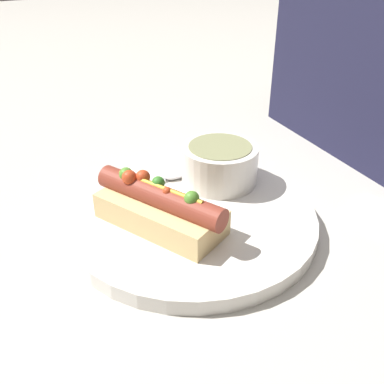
# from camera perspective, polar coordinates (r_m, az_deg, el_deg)

# --- Properties ---
(ground_plane) EXTENTS (4.00, 4.00, 0.00)m
(ground_plane) POSITION_cam_1_polar(r_m,az_deg,el_deg) (0.54, 0.00, -4.21)
(ground_plane) COLOR #BCB7AD
(dinner_plate) EXTENTS (0.29, 0.29, 0.02)m
(dinner_plate) POSITION_cam_1_polar(r_m,az_deg,el_deg) (0.54, 0.00, -3.42)
(dinner_plate) COLOR white
(dinner_plate) RESTS_ON ground_plane
(hot_dog) EXTENTS (0.16, 0.13, 0.06)m
(hot_dog) POSITION_cam_1_polar(r_m,az_deg,el_deg) (0.50, -4.16, -1.95)
(hot_dog) COLOR #E5C17F
(hot_dog) RESTS_ON dinner_plate
(soup_bowl) EXTENTS (0.10, 0.10, 0.05)m
(soup_bowl) POSITION_cam_1_polar(r_m,az_deg,el_deg) (0.58, 3.52, 3.82)
(soup_bowl) COLOR silver
(soup_bowl) RESTS_ON dinner_plate
(spoon) EXTENTS (0.06, 0.14, 0.01)m
(spoon) POSITION_cam_1_polar(r_m,az_deg,el_deg) (0.59, -3.34, 1.79)
(spoon) COLOR #B7B7BC
(spoon) RESTS_ON dinner_plate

